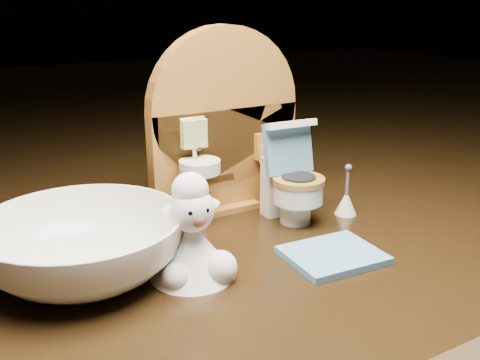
% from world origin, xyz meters
% --- Properties ---
extents(backdrop_panel, '(0.13, 0.05, 0.15)m').
position_xyz_m(backdrop_panel, '(-0.00, 0.06, 0.07)').
color(backdrop_panel, '#A36727').
rests_on(backdrop_panel, ground).
extents(toy_toilet, '(0.04, 0.05, 0.08)m').
position_xyz_m(toy_toilet, '(0.03, 0.02, 0.03)').
color(toy_toilet, white).
rests_on(toy_toilet, ground).
extents(bath_mat, '(0.07, 0.06, 0.00)m').
position_xyz_m(bath_mat, '(0.02, -0.06, 0.00)').
color(bath_mat, '#5995C3').
rests_on(bath_mat, ground).
extents(toilet_brush, '(0.02, 0.02, 0.04)m').
position_xyz_m(toilet_brush, '(0.08, 0.00, 0.01)').
color(toilet_brush, white).
rests_on(toilet_brush, ground).
extents(plush_lamb, '(0.06, 0.06, 0.07)m').
position_xyz_m(plush_lamb, '(-0.07, -0.03, 0.02)').
color(plush_lamb, white).
rests_on(plush_lamb, ground).
extents(ceramic_bowl, '(0.14, 0.14, 0.04)m').
position_xyz_m(ceramic_bowl, '(-0.13, 0.00, 0.02)').
color(ceramic_bowl, white).
rests_on(ceramic_bowl, ground).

